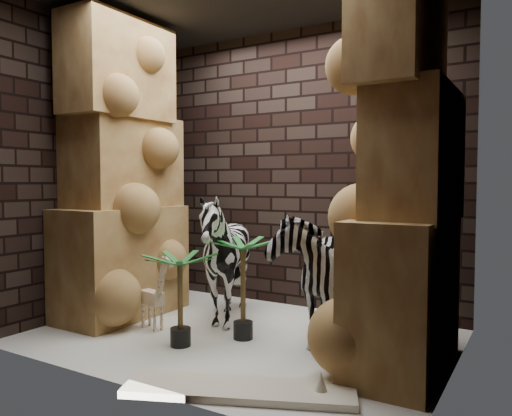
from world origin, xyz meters
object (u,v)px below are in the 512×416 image
Objects in this scene: zebra_left at (225,265)px; palm_front at (243,288)px; zebra_right at (313,263)px; surfboard at (239,390)px; giraffe_toy at (152,289)px; palm_back at (180,299)px.

zebra_left reaches higher than palm_front.
zebra_right is 0.89× the size of surfboard.
palm_front is 1.18m from surfboard.
zebra_left is 0.83× the size of surfboard.
zebra_right is at bearing 33.30° from giraffe_toy.
giraffe_toy is 0.50× the size of surfboard.
zebra_right is 1.49× the size of palm_front.
surfboard is (0.04, -1.25, -0.64)m from zebra_right.
zebra_right is 1.40m from surfboard.
giraffe_toy reaches higher than surfboard.
zebra_left is 0.75m from palm_back.
palm_back is at bearing -9.82° from giraffe_toy.
surfboard is (0.96, -1.25, -0.54)m from zebra_left.
surfboard is (1.44, -0.76, -0.35)m from giraffe_toy.
palm_back is (0.05, -0.73, -0.17)m from zebra_left.
zebra_right reaches higher than palm_front.
palm_back is at bearing -157.95° from zebra_right.
zebra_left is 0.52m from palm_front.
zebra_right reaches higher than palm_back.
palm_front is 1.14× the size of palm_back.
zebra_left is 1.59× the size of palm_back.
palm_back is (0.53, -0.23, 0.02)m from giraffe_toy.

